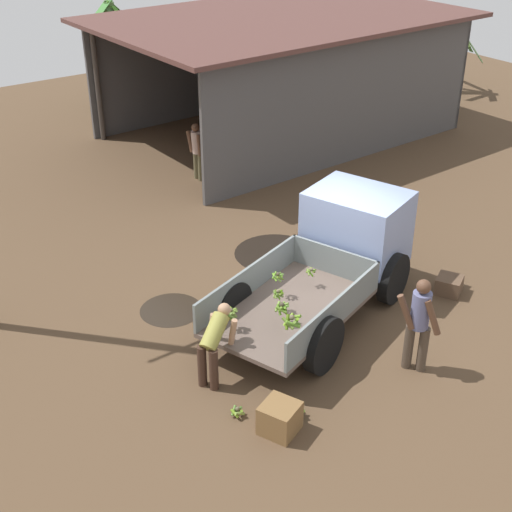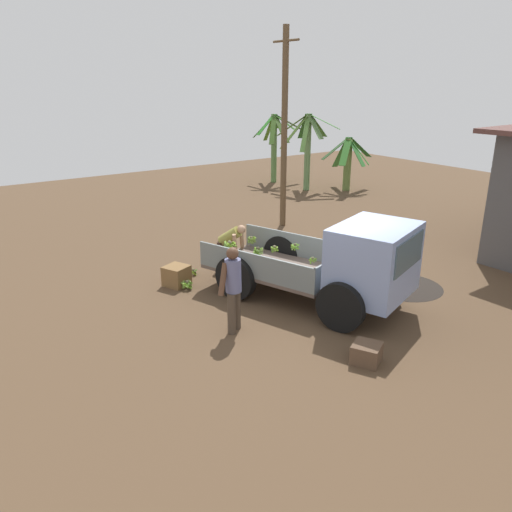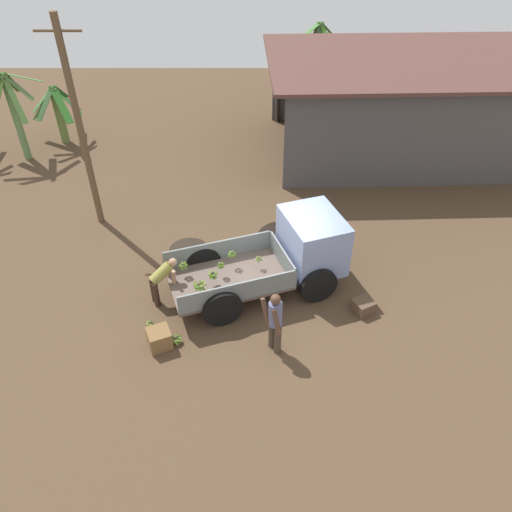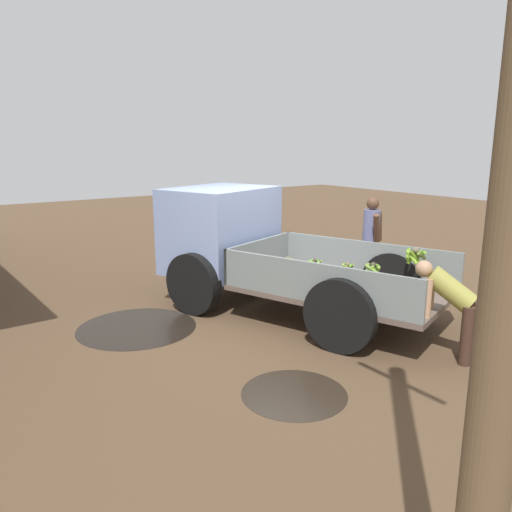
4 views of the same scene
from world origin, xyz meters
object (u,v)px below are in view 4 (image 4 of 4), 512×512
(person_worker_loading, at_px, (451,303))
(banana_bunch_on_ground_0, at_px, (502,339))
(wooden_crate_1, at_px, (247,263))
(person_foreground_visitor, at_px, (371,238))
(cargo_truck, at_px, (245,244))
(banana_bunch_on_ground_1, at_px, (476,315))
(wooden_crate_0, at_px, (504,314))

(person_worker_loading, relative_size, banana_bunch_on_ground_0, 5.82)
(banana_bunch_on_ground_0, height_order, wooden_crate_1, wooden_crate_1)
(person_foreground_visitor, bearing_deg, person_worker_loading, -64.26)
(person_foreground_visitor, distance_m, person_worker_loading, 3.28)
(person_foreground_visitor, xyz_separation_m, wooden_crate_1, (2.29, 1.27, -0.78))
(cargo_truck, bearing_deg, banana_bunch_on_ground_1, -160.71)
(person_foreground_visitor, bearing_deg, banana_bunch_on_ground_1, -38.23)
(person_worker_loading, xyz_separation_m, wooden_crate_0, (0.13, -1.56, -0.50))
(person_foreground_visitor, bearing_deg, wooden_crate_1, 175.36)
(banana_bunch_on_ground_1, relative_size, wooden_crate_1, 0.60)
(person_foreground_visitor, height_order, person_worker_loading, person_foreground_visitor)
(banana_bunch_on_ground_1, xyz_separation_m, wooden_crate_0, (-0.37, -0.08, 0.11))
(cargo_truck, relative_size, person_worker_loading, 3.91)
(person_foreground_visitor, xyz_separation_m, banana_bunch_on_ground_0, (-3.02, 0.72, -0.85))
(banana_bunch_on_ground_0, distance_m, wooden_crate_0, 0.71)
(wooden_crate_0, height_order, wooden_crate_1, wooden_crate_0)
(person_foreground_visitor, distance_m, banana_bunch_on_ground_1, 2.46)
(person_worker_loading, bearing_deg, wooden_crate_0, -113.55)
(cargo_truck, relative_size, banana_bunch_on_ground_0, 22.74)
(person_worker_loading, distance_m, wooden_crate_1, 5.16)
(person_worker_loading, height_order, wooden_crate_0, person_worker_loading)
(banana_bunch_on_ground_1, bearing_deg, banana_bunch_on_ground_0, 143.04)
(cargo_truck, bearing_deg, wooden_crate_0, -163.11)
(banana_bunch_on_ground_0, distance_m, banana_bunch_on_ground_1, 0.89)
(person_foreground_visitor, distance_m, banana_bunch_on_ground_0, 3.22)
(person_worker_loading, height_order, wooden_crate_1, person_worker_loading)
(person_foreground_visitor, distance_m, wooden_crate_1, 2.73)
(cargo_truck, xyz_separation_m, wooden_crate_0, (-3.24, -2.37, -0.78))
(cargo_truck, relative_size, wooden_crate_0, 9.40)
(wooden_crate_1, bearing_deg, person_foreground_visitor, -151.06)
(banana_bunch_on_ground_0, bearing_deg, person_foreground_visitor, -13.41)
(banana_bunch_on_ground_1, bearing_deg, wooden_crate_0, -167.55)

